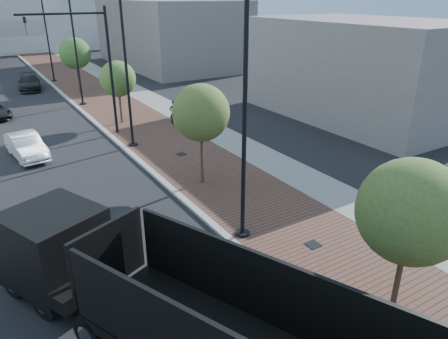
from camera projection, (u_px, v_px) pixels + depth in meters
sidewalk at (97, 88)px, 40.94m from camera, size 7.00×140.00×0.12m
concrete_strip at (124, 85)px, 42.24m from camera, size 2.40×140.00×0.13m
curb at (61, 92)px, 39.25m from camera, size 0.30×140.00×0.14m
dump_truck at (135, 296)px, 10.81m from camera, size 7.39×13.15×3.24m
white_sedan at (26, 146)px, 23.57m from camera, size 1.97×4.30×1.37m
dark_car_far at (29, 82)px, 40.42m from camera, size 2.53×4.99×1.39m
pedestrian at (174, 113)px, 29.17m from camera, size 0.73×0.55×1.83m
streetlight_1 at (242, 129)px, 14.27m from camera, size 1.44×0.56×9.21m
streetlight_2 at (126, 67)px, 23.56m from camera, size 1.72×0.56×9.28m
streetlight_3 at (75, 52)px, 33.11m from camera, size 1.44×0.56×9.21m
streetlight_4 at (47, 35)px, 42.40m from camera, size 1.72×0.56×9.28m
traffic_mast at (95, 59)px, 25.42m from camera, size 5.09×0.20×8.00m
tree_0 at (411, 211)px, 10.43m from camera, size 2.74×2.74×4.98m
tree_1 at (202, 113)px, 19.06m from camera, size 2.67×2.66×4.95m
tree_2 at (118, 79)px, 28.63m from camera, size 2.50×2.47×4.48m
tree_3 at (76, 53)px, 37.89m from camera, size 2.80×2.80×5.06m
commercial_block_ne at (169, 33)px, 53.28m from camera, size 12.00×22.00×8.00m
commercial_block_e at (362, 69)px, 30.88m from camera, size 10.00×16.00×7.00m
utility_cover_1 at (313, 245)px, 15.27m from camera, size 0.50×0.50×0.02m
utility_cover_2 at (181, 154)px, 23.90m from camera, size 0.50×0.50×0.02m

